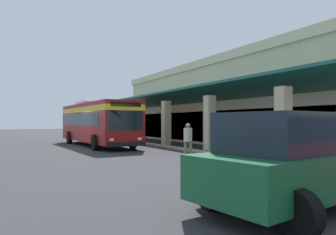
% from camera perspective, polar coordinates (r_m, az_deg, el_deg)
% --- Properties ---
extents(ground, '(120.00, 120.00, 0.00)m').
position_cam_1_polar(ground, '(25.03, 3.28, -4.86)').
color(ground, '#2D2D30').
extents(curb_strip, '(32.75, 0.50, 0.12)m').
position_cam_1_polar(curb_strip, '(23.07, -2.07, -5.06)').
color(curb_strip, '#9E998E').
rests_on(curb_strip, ground).
extents(plaza_building, '(27.59, 15.31, 6.67)m').
position_cam_1_polar(plaza_building, '(28.67, 15.41, 2.37)').
color(plaza_building, '#C6B793').
rests_on(plaza_building, ground).
extents(transit_bus, '(11.29, 3.09, 3.34)m').
position_cam_1_polar(transit_bus, '(23.91, -12.90, -0.59)').
color(transit_bus, maroon).
rests_on(transit_bus, ground).
extents(parked_suv_green, '(3.12, 5.01, 1.97)m').
position_cam_1_polar(parked_suv_green, '(7.12, 22.64, -6.96)').
color(parked_suv_green, '#195933').
rests_on(parked_suv_green, ground).
extents(pedestrian, '(0.47, 0.63, 1.71)m').
position_cam_1_polar(pedestrian, '(15.07, 3.65, -3.91)').
color(pedestrian, '#726651').
rests_on(pedestrian, ground).
extents(potted_palm, '(1.77, 1.91, 2.20)m').
position_cam_1_polar(potted_palm, '(29.80, -5.10, -3.04)').
color(potted_palm, '#4C4742').
rests_on(potted_palm, ground).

